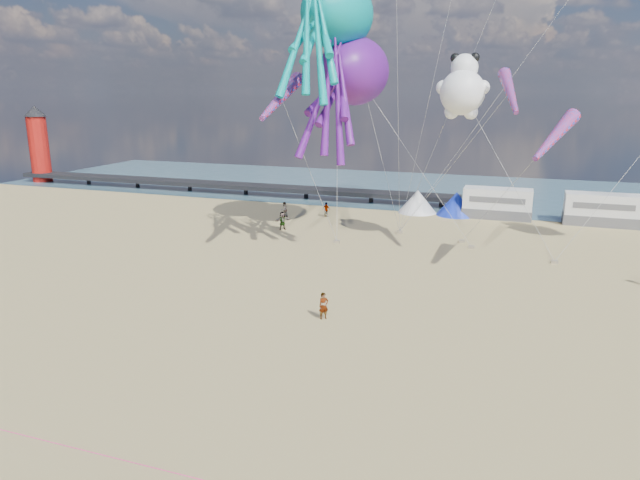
{
  "coord_description": "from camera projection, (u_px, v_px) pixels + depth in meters",
  "views": [
    {
      "loc": [
        7.85,
        -18.87,
        12.34
      ],
      "look_at": [
        -0.89,
        6.0,
        5.46
      ],
      "focal_mm": 32.0,
      "sensor_mm": 36.0,
      "label": 1
    }
  ],
  "objects": [
    {
      "name": "windsock_right",
      "position": [
        510.0,
        92.0,
        38.36
      ],
      "size": [
        2.11,
        5.52,
        5.45
      ],
      "primitive_type": null,
      "rotation": [
        0.0,
        0.0,
        0.23
      ],
      "color": "red"
    },
    {
      "name": "windsock_left",
      "position": [
        281.0,
        97.0,
        41.03
      ],
      "size": [
        1.45,
        7.94,
        7.9
      ],
      "primitive_type": null,
      "rotation": [
        0.0,
        0.0,
        0.04
      ],
      "color": "red"
    },
    {
      "name": "sandbag_d",
      "position": [
        462.0,
        241.0,
        48.04
      ],
      "size": [
        0.5,
        0.35,
        0.22
      ],
      "primitive_type": "cube",
      "color": "gray",
      "rests_on": "ground"
    },
    {
      "name": "beachgoer_4",
      "position": [
        282.0,
        221.0,
        52.4
      ],
      "size": [
        0.98,
        0.99,
        1.67
      ],
      "primitive_type": "imported",
      "rotation": [
        0.0,
        0.0,
        0.8
      ],
      "color": "#7F6659",
      "rests_on": "ground"
    },
    {
      "name": "sandbag_a",
      "position": [
        337.0,
        242.0,
        47.95
      ],
      "size": [
        0.5,
        0.35,
        0.22
      ],
      "primitive_type": "cube",
      "color": "gray",
      "rests_on": "ground"
    },
    {
      "name": "windsock_mid",
      "position": [
        555.0,
        136.0,
        35.59
      ],
      "size": [
        3.3,
        5.57,
        5.68
      ],
      "primitive_type": null,
      "rotation": [
        0.0,
        0.0,
        -0.43
      ],
      "color": "red"
    },
    {
      "name": "sandbag_e",
      "position": [
        400.0,
        232.0,
        51.21
      ],
      "size": [
        0.5,
        0.35,
        0.22
      ],
      "primitive_type": "cube",
      "color": "gray",
      "rests_on": "ground"
    },
    {
      "name": "lighthouse",
      "position": [
        39.0,
        149.0,
        79.86
      ],
      "size": [
        2.6,
        2.6,
        9.0
      ],
      "primitive_type": "cylinder",
      "color": "#A5140F",
      "rests_on": "ground"
    },
    {
      "name": "pier",
      "position": [
        217.0,
        184.0,
        71.76
      ],
      "size": [
        60.0,
        3.0,
        0.5
      ],
      "primitive_type": "cube",
      "color": "black",
      "rests_on": "ground"
    },
    {
      "name": "beachgoer_1",
      "position": [
        284.0,
        210.0,
        57.36
      ],
      "size": [
        0.75,
        0.91,
        1.6
      ],
      "primitive_type": "imported",
      "rotation": [
        0.0,
        0.0,
        4.36
      ],
      "color": "#7F6659",
      "rests_on": "ground"
    },
    {
      "name": "sandbag_c",
      "position": [
        555.0,
        262.0,
        42.22
      ],
      "size": [
        0.5,
        0.35,
        0.22
      ],
      "primitive_type": "cube",
      "color": "gray",
      "rests_on": "ground"
    },
    {
      "name": "motorhome_1",
      "position": [
        601.0,
        210.0,
        54.03
      ],
      "size": [
        6.6,
        2.5,
        3.0
      ],
      "primitive_type": "cube",
      "color": "silver",
      "rests_on": "ground"
    },
    {
      "name": "beachgoer_3",
      "position": [
        326.0,
        210.0,
        57.77
      ],
      "size": [
        1.06,
        0.75,
        1.49
      ],
      "primitive_type": "imported",
      "rotation": [
        0.0,
        0.0,
        2.92
      ],
      "color": "#7F6659",
      "rests_on": "ground"
    },
    {
      "name": "tent_blue",
      "position": [
        456.0,
        204.0,
        58.43
      ],
      "size": [
        4.0,
        4.0,
        2.4
      ],
      "primitive_type": "cone",
      "color": "#1933CC",
      "rests_on": "ground"
    },
    {
      "name": "kite_octopus_purple",
      "position": [
        354.0,
        71.0,
        46.96
      ],
      "size": [
        5.37,
        10.95,
        12.14
      ],
      "primitive_type": null,
      "rotation": [
        0.0,
        0.0,
        0.08
      ],
      "color": "#59147F"
    },
    {
      "name": "motorhome_0",
      "position": [
        497.0,
        203.0,
        57.08
      ],
      "size": [
        6.6,
        2.5,
        3.0
      ],
      "primitive_type": "cube",
      "color": "silver",
      "rests_on": "ground"
    },
    {
      "name": "tent_white",
      "position": [
        417.0,
        201.0,
        59.72
      ],
      "size": [
        4.0,
        4.0,
        2.4
      ],
      "primitive_type": "cone",
      "color": "white",
      "rests_on": "ground"
    },
    {
      "name": "water",
      "position": [
        453.0,
        191.0,
        73.07
      ],
      "size": [
        120.0,
        120.0,
        0.0
      ],
      "primitive_type": "plane",
      "color": "#395D6D",
      "rests_on": "ground"
    },
    {
      "name": "kite_panda",
      "position": [
        462.0,
        92.0,
        42.31
      ],
      "size": [
        5.24,
        5.12,
        5.7
      ],
      "primitive_type": null,
      "rotation": [
        0.0,
        0.0,
        0.42
      ],
      "color": "white"
    },
    {
      "name": "kite_octopus_teal",
      "position": [
        338.0,
        14.0,
        44.92
      ],
      "size": [
        7.02,
        11.35,
        12.07
      ],
      "primitive_type": null,
      "rotation": [
        0.0,
        0.0,
        0.25
      ],
      "color": "#039B98"
    },
    {
      "name": "standing_person",
      "position": [
        324.0,
        306.0,
        31.76
      ],
      "size": [
        0.66,
        0.64,
        1.53
      ],
      "primitive_type": "imported",
      "rotation": [
        0.0,
        0.0,
        0.69
      ],
      "color": "tan",
      "rests_on": "ground"
    },
    {
      "name": "ground",
      "position": [
        291.0,
        409.0,
        22.86
      ],
      "size": [
        120.0,
        120.0,
        0.0
      ],
      "primitive_type": "plane",
      "color": "tan",
      "rests_on": "ground"
    },
    {
      "name": "sandbag_b",
      "position": [
        471.0,
        247.0,
        46.25
      ],
      "size": [
        0.5,
        0.35,
        0.22
      ],
      "primitive_type": "cube",
      "color": "gray",
      "rests_on": "ground"
    }
  ]
}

